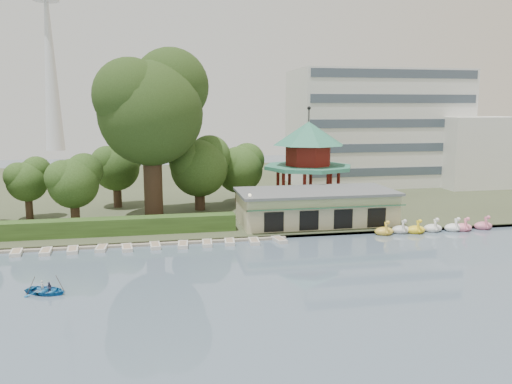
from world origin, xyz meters
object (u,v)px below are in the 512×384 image
object	(u,v)px
big_tree	(152,105)
rowboat_with_passengers	(46,288)
dock	(124,244)
pavilion	(308,155)
boathouse	(316,206)

from	to	relation	value
big_tree	rowboat_with_passengers	bearing A→B (deg)	-108.72
dock	pavilion	distance (m)	29.14
pavilion	big_tree	distance (m)	22.25
dock	big_tree	world-z (taller)	big_tree
dock	boathouse	world-z (taller)	boathouse
pavilion	boathouse	bearing A→B (deg)	-101.28
boathouse	pavilion	world-z (taller)	pavilion
big_tree	rowboat_with_passengers	size ratio (longest dim) A/B	3.86
boathouse	pavilion	size ratio (longest dim) A/B	1.38
boathouse	rowboat_with_passengers	bearing A→B (deg)	-146.99
dock	boathouse	size ratio (longest dim) A/B	1.83
pavilion	big_tree	bearing A→B (deg)	-169.67
rowboat_with_passengers	boathouse	bearing A→B (deg)	33.01
boathouse	big_tree	xyz separation A→B (m)	(-18.83, 6.23, 11.96)
boathouse	big_tree	distance (m)	23.16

